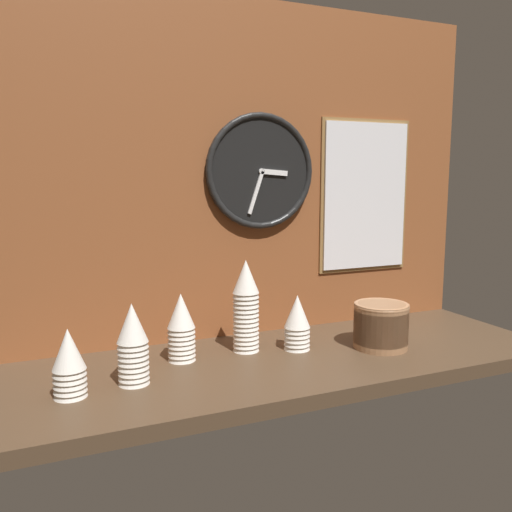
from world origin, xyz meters
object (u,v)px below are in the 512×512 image
(cup_stack_far_left, at_px, (69,363))
(wall_clock, at_px, (261,171))
(cup_stack_center_left, at_px, (181,327))
(bowl_stack_right, at_px, (381,324))
(cup_stack_center_right, at_px, (297,322))
(cup_stack_left, at_px, (133,344))
(menu_board, at_px, (365,196))
(cup_stack_center, at_px, (246,306))

(cup_stack_far_left, xyz_separation_m, wall_clock, (0.62, 0.29, 0.44))
(cup_stack_center_left, bearing_deg, bowl_stack_right, -12.37)
(cup_stack_center_left, bearing_deg, wall_clock, 26.29)
(cup_stack_center_right, bearing_deg, cup_stack_left, -171.12)
(menu_board, bearing_deg, cup_stack_left, -162.04)
(menu_board, bearing_deg, cup_stack_center_right, -151.12)
(cup_stack_far_left, bearing_deg, menu_board, 16.53)
(cup_stack_center_right, xyz_separation_m, bowl_stack_right, (0.24, -0.09, -0.01))
(bowl_stack_right, xyz_separation_m, wall_clock, (-0.27, 0.28, 0.46))
(cup_stack_center_left, relative_size, menu_board, 0.37)
(cup_stack_center_right, relative_size, wall_clock, 0.45)
(cup_stack_far_left, bearing_deg, wall_clock, 25.42)
(cup_stack_center_left, height_order, cup_stack_far_left, cup_stack_center_left)
(cup_stack_center_right, height_order, cup_stack_left, cup_stack_left)
(cup_stack_left, bearing_deg, cup_stack_center_left, 37.39)
(cup_stack_center_left, bearing_deg, cup_stack_far_left, -155.46)
(cup_stack_center_left, relative_size, bowl_stack_right, 1.17)
(bowl_stack_right, distance_m, menu_board, 0.49)
(cup_stack_far_left, relative_size, bowl_stack_right, 1.00)
(cup_stack_far_left, relative_size, menu_board, 0.31)
(wall_clock, bearing_deg, bowl_stack_right, -45.83)
(cup_stack_far_left, distance_m, cup_stack_center_right, 0.66)
(cup_stack_center, height_order, cup_stack_center_right, cup_stack_center)
(cup_stack_center, relative_size, bowl_stack_right, 1.66)
(cup_stack_center, distance_m, cup_stack_center_left, 0.20)
(cup_stack_center_left, relative_size, cup_stack_far_left, 1.16)
(cup_stack_center_left, xyz_separation_m, cup_stack_far_left, (-0.31, -0.14, -0.01))
(menu_board, bearing_deg, bowl_stack_right, -114.20)
(cup_stack_center_right, relative_size, cup_stack_left, 0.80)
(cup_stack_left, height_order, wall_clock, wall_clock)
(cup_stack_far_left, height_order, cup_stack_center_right, same)
(cup_stack_center_left, height_order, wall_clock, wall_clock)
(bowl_stack_right, bearing_deg, cup_stack_center_left, 167.63)
(cup_stack_center_right, xyz_separation_m, wall_clock, (-0.03, 0.19, 0.44))
(cup_stack_left, height_order, bowl_stack_right, cup_stack_left)
(cup_stack_center_right, height_order, wall_clock, wall_clock)
(cup_stack_center, bearing_deg, cup_stack_far_left, -163.76)
(cup_stack_center_left, bearing_deg, menu_board, 12.80)
(cup_stack_center_left, xyz_separation_m, menu_board, (0.71, 0.16, 0.35))
(cup_stack_center, xyz_separation_m, cup_stack_center_left, (-0.20, -0.01, -0.04))
(cup_stack_center_right, bearing_deg, wall_clock, 99.69)
(cup_stack_center, bearing_deg, cup_stack_center_left, -178.12)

